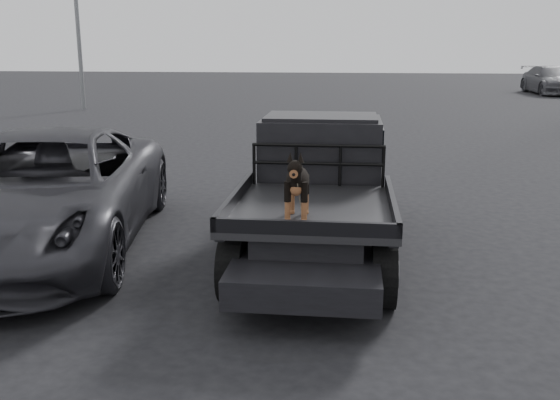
# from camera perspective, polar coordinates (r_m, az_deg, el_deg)

# --- Properties ---
(ground) EXTENTS (120.00, 120.00, 0.00)m
(ground) POSITION_cam_1_polar(r_m,az_deg,el_deg) (7.17, 3.11, -8.91)
(ground) COLOR black
(ground) RESTS_ON ground
(flatbed_ute) EXTENTS (2.00, 5.40, 0.92)m
(flatbed_ute) POSITION_cam_1_polar(r_m,az_deg,el_deg) (8.48, 3.34, -1.98)
(flatbed_ute) COLOR black
(flatbed_ute) RESTS_ON ground
(ute_cab) EXTENTS (1.72, 1.30, 0.88)m
(ute_cab) POSITION_cam_1_polar(r_m,az_deg,el_deg) (9.21, 3.77, 5.04)
(ute_cab) COLOR black
(ute_cab) RESTS_ON flatbed_ute
(headache_rack) EXTENTS (1.80, 0.08, 0.55)m
(headache_rack) POSITION_cam_1_polar(r_m,az_deg,el_deg) (8.50, 3.49, 3.16)
(headache_rack) COLOR black
(headache_rack) RESTS_ON flatbed_ute
(dog) EXTENTS (0.32, 0.60, 0.74)m
(dog) POSITION_cam_1_polar(r_m,az_deg,el_deg) (6.84, 1.60, 1.34)
(dog) COLOR black
(dog) RESTS_ON flatbed_ute
(parked_suv) EXTENTS (3.59, 6.21, 1.63)m
(parked_suv) POSITION_cam_1_polar(r_m,az_deg,el_deg) (9.21, -20.78, 0.68)
(parked_suv) COLOR #2F2E34
(parked_suv) RESTS_ON ground
(distant_car_b) EXTENTS (2.48, 5.60, 1.60)m
(distant_car_b) POSITION_cam_1_polar(r_m,az_deg,el_deg) (40.38, 23.50, 10.02)
(distant_car_b) COLOR #4A4B50
(distant_car_b) RESTS_ON ground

